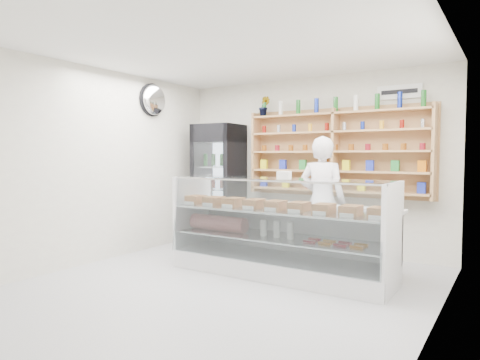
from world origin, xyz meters
The scene contains 8 objects.
room centered at (0.00, 0.00, 1.40)m, with size 5.00×5.00×5.00m.
display_counter centered at (0.31, 0.88, 0.35)m, with size 2.87×0.86×1.25m.
shop_worker centered at (0.58, 1.63, 0.90)m, with size 0.66×0.43×1.80m, color silver.
drinks_cooler centered at (-1.54, 2.13, 1.04)m, with size 0.80×0.78×2.08m.
wall_shelving centered at (0.50, 2.34, 1.59)m, with size 2.84×0.28×1.33m.
potted_plant centered at (-0.75, 2.34, 2.36)m, with size 0.18×0.15×0.33m, color #1E6626.
security_mirror centered at (-2.17, 1.20, 2.45)m, with size 0.15×0.50×0.50m, color silver.
wall_sign centered at (1.40, 2.47, 2.45)m, with size 0.62×0.03×0.20m, color white.
Camera 1 is at (2.83, -3.96, 1.54)m, focal length 32.00 mm.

